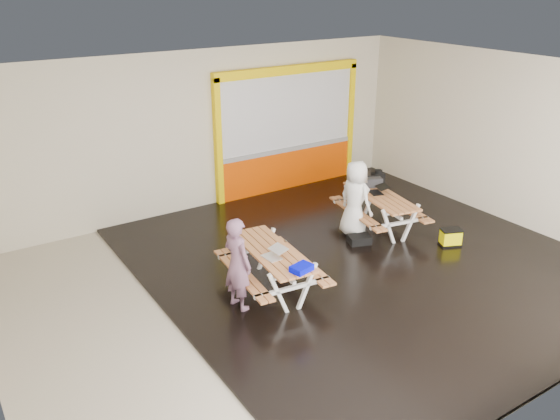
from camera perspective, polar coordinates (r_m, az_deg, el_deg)
room at (r=9.24m, az=3.05°, el=2.49°), size 10.02×8.02×3.52m
deck at (r=10.66m, az=8.33°, el=-4.99°), size 7.50×7.98×0.05m
kiosk at (r=13.61m, az=0.81°, el=7.81°), size 3.88×0.16×3.00m
picnic_table_left at (r=9.33m, az=-0.83°, el=-5.04°), size 1.49×2.05×0.77m
picnic_table_right at (r=11.76m, az=9.99°, el=0.67°), size 1.64×2.14×0.78m
person_left at (r=8.79m, az=-4.29°, el=-5.40°), size 0.45×0.61×1.52m
person_right at (r=11.31m, az=7.57°, el=1.10°), size 0.59×0.82×1.56m
laptop_left at (r=9.02m, az=-0.61°, el=-4.44°), size 0.36×0.33×0.15m
laptop_right at (r=11.79m, az=9.81°, el=1.94°), size 0.45×0.42×0.15m
blue_pouch at (r=8.62m, az=2.18°, el=-5.85°), size 0.37×0.29×0.10m
toolbox at (r=12.10m, az=9.17°, el=2.77°), size 0.47×0.36×0.24m
backpack at (r=12.76m, az=9.80°, el=3.01°), size 0.30×0.23×0.44m
dark_case at (r=11.21m, az=7.95°, el=-2.93°), size 0.50×0.43×0.16m
fluke_bag at (r=11.47m, az=16.74°, el=-2.66°), size 0.46×0.39×0.34m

